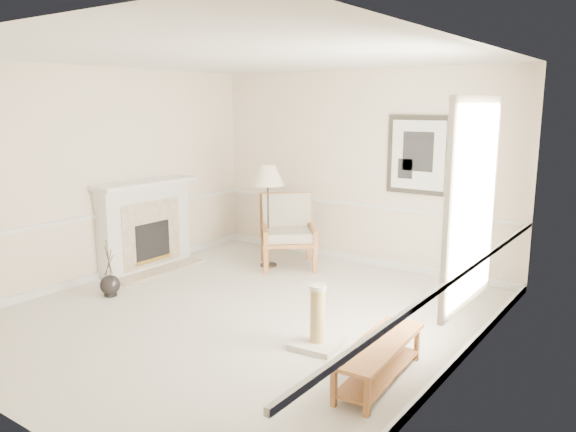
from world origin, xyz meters
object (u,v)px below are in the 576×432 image
object	(u,v)px
floor_lamp	(268,178)
bench	(379,356)
floor_vase	(110,286)
armchair	(288,227)
scratching_post	(317,328)

from	to	relation	value
floor_lamp	bench	distance (m)	3.93
floor_vase	bench	size ratio (longest dim) A/B	0.57
armchair	bench	bearing A→B (deg)	-83.30
floor_vase	armchair	size ratio (longest dim) A/B	0.63
armchair	bench	size ratio (longest dim) A/B	0.91
bench	floor_vase	bearing A→B (deg)	179.27
floor_vase	scratching_post	world-z (taller)	floor_vase
bench	scratching_post	world-z (taller)	scratching_post
scratching_post	floor_lamp	bearing A→B (deg)	137.15
armchair	scratching_post	size ratio (longest dim) A/B	1.83
scratching_post	bench	bearing A→B (deg)	-19.55
floor_lamp	bench	world-z (taller)	floor_lamp
floor_lamp	bench	size ratio (longest dim) A/B	1.19
armchair	scratching_post	world-z (taller)	armchair
armchair	floor_lamp	world-z (taller)	floor_lamp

